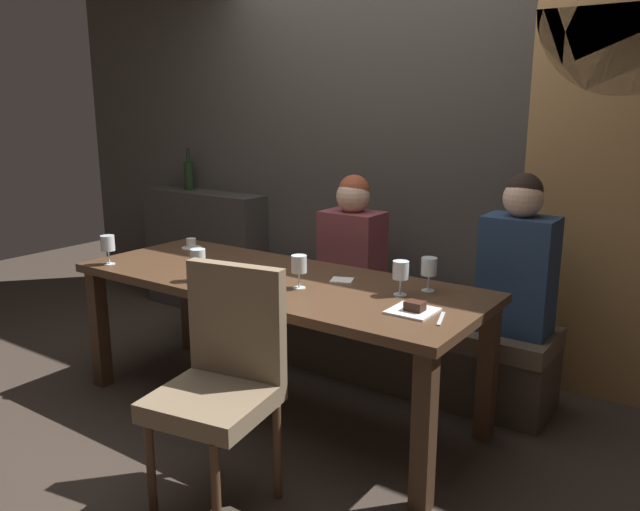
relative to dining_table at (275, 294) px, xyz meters
name	(u,v)px	position (x,y,z in m)	size (l,w,h in m)	color
ground	(277,408)	(0.00, 0.00, -0.65)	(9.00, 9.00, 0.00)	#382D26
back_wall_tiled	(392,122)	(0.00, 1.22, 0.85)	(6.00, 0.12, 3.00)	#423D38
arched_door	(614,153)	(1.35, 1.15, 0.71)	(0.90, 0.05, 2.55)	olive
back_counter	(206,251)	(-1.55, 1.04, -0.18)	(1.10, 0.28, 0.95)	#38342F
dining_table	(275,294)	(0.00, 0.00, 0.00)	(2.20, 0.84, 0.74)	#412B1C
banquette_bench	(347,332)	(0.00, 0.70, -0.42)	(2.50, 0.44, 0.45)	#40352A
chair_near_side	(223,371)	(0.31, -0.72, -0.09)	(0.51, 0.51, 0.98)	#4C3321
diner_redhead	(353,242)	(0.03, 0.70, 0.16)	(0.36, 0.24, 0.76)	brown
diner_bearded	(519,259)	(1.03, 0.71, 0.19)	(0.36, 0.24, 0.83)	navy
wine_bottle_dark_red	(189,175)	(-1.72, 1.06, 0.42)	(0.08, 0.08, 0.33)	black
wine_glass_center_front	(401,272)	(0.68, 0.09, 0.20)	(0.08, 0.08, 0.16)	silver
wine_glass_end_left	(198,259)	(-0.28, -0.27, 0.20)	(0.08, 0.08, 0.16)	silver
wine_glass_far_left	(108,245)	(-0.93, -0.32, 0.20)	(0.08, 0.08, 0.16)	silver
wine_glass_near_right	(429,268)	(0.76, 0.23, 0.20)	(0.08, 0.08, 0.16)	silver
wine_glass_near_left	(299,265)	(0.22, -0.09, 0.20)	(0.08, 0.08, 0.16)	silver
espresso_cup	(191,244)	(-0.85, 0.23, 0.11)	(0.12, 0.12, 0.06)	white
dessert_plate	(413,309)	(0.84, -0.10, 0.10)	(0.19, 0.19, 0.05)	white
fork_on_table	(441,319)	(0.98, -0.11, 0.09)	(0.02, 0.17, 0.01)	silver
folded_napkin	(342,280)	(0.32, 0.14, 0.09)	(0.11, 0.10, 0.01)	silver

